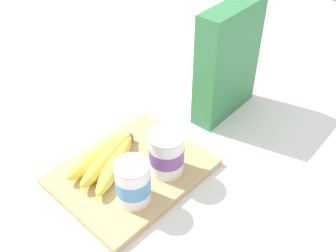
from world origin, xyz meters
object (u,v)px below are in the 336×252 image
cereal_box (226,61)px  banana_bunch (107,159)px  yogurt_cup_back (133,183)px  cutting_board (132,171)px  yogurt_cup_front (167,153)px

cereal_box → banana_bunch: bearing=171.1°
yogurt_cup_back → banana_bunch: (-0.02, -0.11, -0.03)m
cutting_board → banana_bunch: banana_bunch is taller
yogurt_cup_front → yogurt_cup_back: 0.10m
cereal_box → yogurt_cup_front: size_ratio=2.88×
banana_bunch → cutting_board: bearing=123.3°
yogurt_cup_front → yogurt_cup_back: bearing=4.5°
cutting_board → yogurt_cup_front: (-0.05, 0.06, 0.06)m
cutting_board → yogurt_cup_front: size_ratio=3.18×
cutting_board → yogurt_cup_front: 0.09m
yogurt_cup_front → banana_bunch: yogurt_cup_front is taller
yogurt_cup_front → yogurt_cup_back: yogurt_cup_front is taller
yogurt_cup_front → banana_bunch: (0.08, -0.10, -0.03)m
cereal_box → yogurt_cup_back: 0.38m
cutting_board → cereal_box: bearing=-179.3°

